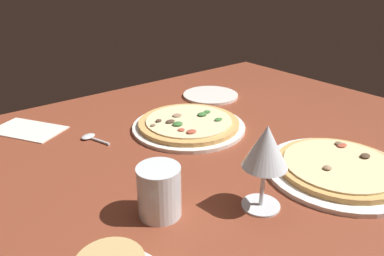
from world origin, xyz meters
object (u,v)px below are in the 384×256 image
(water_glass, at_px, (159,194))
(spoon, at_px, (91,137))
(side_plate, at_px, (210,95))
(paper_menu, at_px, (28,130))
(wine_glass_near, at_px, (266,150))
(pizza_side, at_px, (339,169))
(pizza_main, at_px, (189,124))

(water_glass, height_order, spoon, water_glass)
(water_glass, relative_size, side_plate, 0.51)
(side_plate, xyz_separation_m, spoon, (0.47, 0.06, 0.00))
(paper_menu, height_order, spoon, spoon)
(wine_glass_near, bearing_deg, side_plate, -122.48)
(wine_glass_near, distance_m, spoon, 0.50)
(pizza_side, xyz_separation_m, side_plate, (-0.12, -0.56, -0.01))
(wine_glass_near, relative_size, side_plate, 0.88)
(paper_menu, distance_m, spoon, 0.20)
(side_plate, bearing_deg, spoon, 7.28)
(pizza_main, bearing_deg, spoon, -23.37)
(pizza_side, height_order, spoon, pizza_side)
(water_glass, bearing_deg, pizza_main, -135.83)
(pizza_side, xyz_separation_m, water_glass, (0.39, -0.12, 0.03))
(wine_glass_near, relative_size, paper_menu, 0.87)
(pizza_side, relative_size, paper_menu, 1.65)
(pizza_side, relative_size, wine_glass_near, 1.90)
(paper_menu, bearing_deg, side_plate, 138.98)
(pizza_main, height_order, pizza_side, same)
(pizza_main, height_order, wine_glass_near, wine_glass_near)
(wine_glass_near, distance_m, side_plate, 0.64)
(water_glass, height_order, paper_menu, water_glass)
(wine_glass_near, bearing_deg, pizza_side, 173.71)
(pizza_main, xyz_separation_m, pizza_side, (-0.11, 0.39, -0.00))
(pizza_main, xyz_separation_m, side_plate, (-0.22, -0.17, -0.01))
(paper_menu, bearing_deg, spoon, 93.86)
(pizza_side, bearing_deg, paper_menu, -54.83)
(paper_menu, bearing_deg, water_glass, 67.20)
(pizza_side, xyz_separation_m, spoon, (0.35, -0.50, -0.01))
(spoon, bearing_deg, side_plate, -172.72)
(pizza_main, relative_size, spoon, 3.35)
(paper_menu, relative_size, spoon, 2.05)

